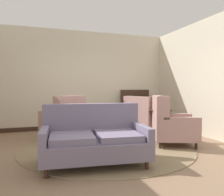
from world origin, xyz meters
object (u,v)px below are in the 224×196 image
porcelain_vase (105,118)px  settee (94,140)px  coffee_table (108,127)px  armchair_beside_settee (144,119)px  armchair_near_sideboard (171,125)px  side_table (161,122)px  sideboard (137,110)px  armchair_near_window (64,120)px

porcelain_vase → settee: (-0.54, -1.15, -0.20)m
coffee_table → armchair_beside_settee: (1.19, 0.63, 0.05)m
armchair_near_sideboard → side_table: bearing=19.5°
settee → coffee_table: bearing=68.7°
settee → sideboard: (2.20, 3.06, 0.14)m
settee → armchair_near_sideboard: armchair_near_sideboard is taller
coffee_table → porcelain_vase: bearing=149.8°
armchair_near_sideboard → sideboard: (0.36, 2.43, 0.08)m
side_table → sideboard: 2.01m
settee → sideboard: 3.77m
armchair_near_window → side_table: bearing=121.5°
armchair_beside_settee → sideboard: (0.43, 1.31, 0.10)m
porcelain_vase → coffee_table: bearing=-30.2°
coffee_table → side_table: side_table is taller
armchair_near_sideboard → sideboard: 2.46m
armchair_beside_settee → porcelain_vase: bearing=94.1°
armchair_near_sideboard → sideboard: size_ratio=0.93×
side_table → armchair_near_sideboard: bearing=-92.6°
armchair_near_sideboard → coffee_table: bearing=90.8°
settee → armchair_near_window: (-0.22, 2.05, 0.05)m
armchair_beside_settee → armchair_near_window: bearing=59.8°
settee → side_table: bearing=36.3°
porcelain_vase → armchair_near_sideboard: size_ratio=0.28×
armchair_beside_settee → armchair_near_sideboard: (0.07, -1.12, 0.01)m
porcelain_vase → armchair_near_window: (-0.76, 0.90, -0.14)m
coffee_table → armchair_near_window: (-0.81, 0.92, 0.07)m
side_table → sideboard: sideboard is taller
coffee_table → sideboard: bearing=50.2°
coffee_table → armchair_beside_settee: 1.34m
coffee_table → porcelain_vase: 0.22m
porcelain_vase → armchair_beside_settee: (1.24, 0.60, -0.16)m
porcelain_vase → armchair_beside_settee: armchair_beside_settee is taller
side_table → armchair_beside_settee: bearing=97.6°
settee → armchair_beside_settee: armchair_beside_settee is taller
porcelain_vase → sideboard: (1.66, 1.91, -0.06)m
coffee_table → settee: 1.27m
armchair_near_window → side_table: 2.30m
coffee_table → side_table: 1.28m
armchair_near_window → armchair_near_sideboard: armchair_near_sideboard is taller
porcelain_vase → side_table: 1.34m
armchair_beside_settee → side_table: 0.68m
armchair_beside_settee → armchair_near_sideboard: armchair_near_sideboard is taller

